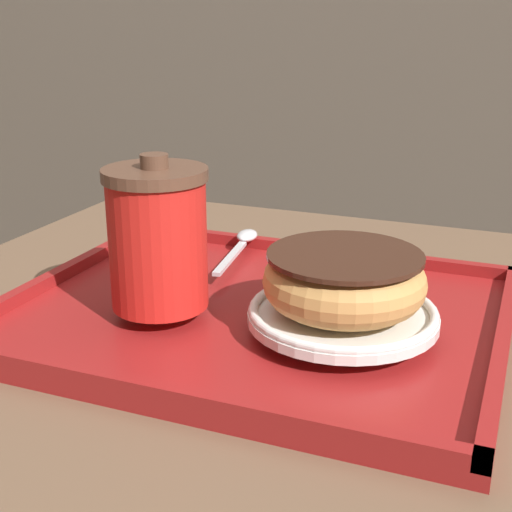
# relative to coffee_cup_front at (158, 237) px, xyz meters

# --- Properties ---
(cafe_table) EXTENTS (0.80, 0.73, 0.72)m
(cafe_table) POSITION_rel_coffee_cup_front_xyz_m (0.10, 0.05, -0.27)
(cafe_table) COLOR brown
(cafe_table) RESTS_ON ground_plane
(serving_tray) EXTENTS (0.43, 0.35, 0.02)m
(serving_tray) POSITION_rel_coffee_cup_front_xyz_m (0.07, 0.04, -0.08)
(serving_tray) COLOR maroon
(serving_tray) RESTS_ON cafe_table
(coffee_cup_front) EXTENTS (0.09, 0.09, 0.13)m
(coffee_cup_front) POSITION_rel_coffee_cup_front_xyz_m (0.00, 0.00, 0.00)
(coffee_cup_front) COLOR red
(coffee_cup_front) RESTS_ON serving_tray
(plate_with_chocolate_donut) EXTENTS (0.16, 0.16, 0.01)m
(plate_with_chocolate_donut) POSITION_rel_coffee_cup_front_xyz_m (0.16, 0.02, -0.05)
(plate_with_chocolate_donut) COLOR white
(plate_with_chocolate_donut) RESTS_ON serving_tray
(donut_chocolate_glazed) EXTENTS (0.13, 0.13, 0.05)m
(donut_chocolate_glazed) POSITION_rel_coffee_cup_front_xyz_m (0.16, 0.02, -0.02)
(donut_chocolate_glazed) COLOR tan
(donut_chocolate_glazed) RESTS_ON plate_with_chocolate_donut
(spoon) EXTENTS (0.03, 0.14, 0.01)m
(spoon) POSITION_rel_coffee_cup_front_xyz_m (0.00, 0.18, -0.06)
(spoon) COLOR silver
(spoon) RESTS_ON serving_tray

